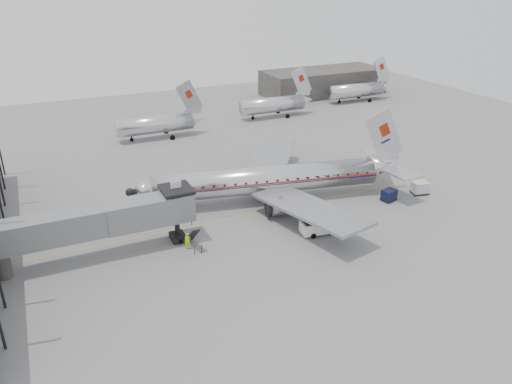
# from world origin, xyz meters

# --- Properties ---
(ground) EXTENTS (160.00, 160.00, 0.00)m
(ground) POSITION_xyz_m (0.00, 0.00, 0.00)
(ground) COLOR slate
(ground) RESTS_ON ground
(hangar) EXTENTS (30.00, 12.00, 6.00)m
(hangar) POSITION_xyz_m (45.00, 60.00, 3.00)
(hangar) COLOR #373532
(hangar) RESTS_ON ground
(apron_line) EXTENTS (60.00, 0.15, 0.01)m
(apron_line) POSITION_xyz_m (3.00, 6.00, 0.01)
(apron_line) COLOR gold
(apron_line) RESTS_ON ground
(jet_bridge) EXTENTS (21.00, 6.20, 7.10)m
(jet_bridge) POSITION_xyz_m (-16.66, 3.67, 4.18)
(jet_bridge) COLOR #5D6062
(jet_bridge) RESTS_ON ground
(distant_aircraft_near) EXTENTS (16.39, 3.20, 10.26)m
(distant_aircraft_near) POSITION_xyz_m (-1.79, 42.00, 2.73)
(distant_aircraft_near) COLOR silver
(distant_aircraft_near) RESTS_ON ground
(distant_aircraft_mid) EXTENTS (16.39, 3.20, 10.26)m
(distant_aircraft_mid) POSITION_xyz_m (24.21, 46.00, 2.73)
(distant_aircraft_mid) COLOR silver
(distant_aircraft_mid) RESTS_ON ground
(distant_aircraft_far) EXTENTS (16.39, 3.20, 10.26)m
(distant_aircraft_far) POSITION_xyz_m (48.21, 50.00, 2.73)
(distant_aircraft_far) COLOR silver
(distant_aircraft_far) RESTS_ON ground
(airliner) EXTENTS (37.13, 34.07, 11.87)m
(airliner) POSITION_xyz_m (5.43, 8.85, 2.99)
(airliner) COLOR silver
(airliner) RESTS_ON ground
(service_van) EXTENTS (5.30, 2.61, 2.39)m
(service_van) POSITION_xyz_m (6.73, -1.99, 1.26)
(service_van) COLOR white
(service_van) RESTS_ON ground
(baggage_cart_navy) EXTENTS (2.28, 1.94, 1.55)m
(baggage_cart_navy) POSITION_xyz_m (19.66, 2.00, 0.82)
(baggage_cart_navy) COLOR black
(baggage_cart_navy) RESTS_ON ground
(baggage_cart_white) EXTENTS (2.51, 2.11, 1.73)m
(baggage_cart_white) POSITION_xyz_m (25.00, 2.00, 0.92)
(baggage_cart_white) COLOR #BCBCBE
(baggage_cart_white) RESTS_ON ground
(ramp_worker) EXTENTS (0.75, 0.52, 1.95)m
(ramp_worker) POSITION_xyz_m (-8.88, 1.14, 0.98)
(ramp_worker) COLOR #BBE61B
(ramp_worker) RESTS_ON ground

